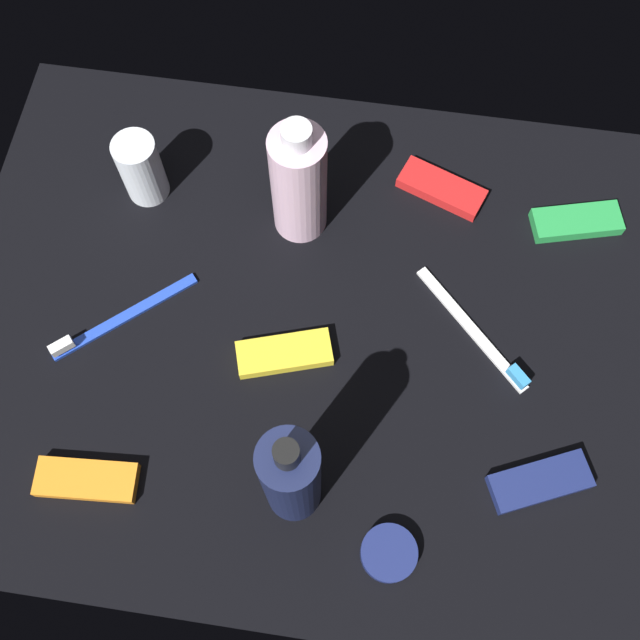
% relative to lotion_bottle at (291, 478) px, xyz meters
% --- Properties ---
extents(ground_plane, '(0.84, 0.64, 0.01)m').
position_rel_lotion_bottle_xyz_m(ground_plane, '(0.00, -0.18, -0.10)').
color(ground_plane, black).
extents(lotion_bottle, '(0.06, 0.06, 0.21)m').
position_rel_lotion_bottle_xyz_m(lotion_bottle, '(0.00, 0.00, 0.00)').
color(lotion_bottle, '#171E42').
rests_on(lotion_bottle, ground_plane).
extents(bodywash_bottle, '(0.06, 0.06, 0.18)m').
position_rel_lotion_bottle_xyz_m(bodywash_bottle, '(0.04, -0.32, -0.01)').
color(bodywash_bottle, silver).
rests_on(bodywash_bottle, ground_plane).
extents(deodorant_stick, '(0.05, 0.05, 0.09)m').
position_rel_lotion_bottle_xyz_m(deodorant_stick, '(0.23, -0.34, -0.05)').
color(deodorant_stick, silver).
rests_on(deodorant_stick, ground_plane).
extents(toothbrush_white, '(0.13, 0.14, 0.02)m').
position_rel_lotion_bottle_xyz_m(toothbrush_white, '(-0.18, -0.20, -0.09)').
color(toothbrush_white, white).
rests_on(toothbrush_white, ground_plane).
extents(toothbrush_blue, '(0.14, 0.13, 0.02)m').
position_rel_lotion_bottle_xyz_m(toothbrush_blue, '(0.23, -0.16, -0.09)').
color(toothbrush_blue, blue).
rests_on(toothbrush_blue, ground_plane).
extents(snack_bar_red, '(0.11, 0.07, 0.01)m').
position_rel_lotion_bottle_xyz_m(snack_bar_red, '(-0.12, -0.38, -0.09)').
color(snack_bar_red, red).
rests_on(snack_bar_red, ground_plane).
extents(snack_bar_yellow, '(0.11, 0.07, 0.01)m').
position_rel_lotion_bottle_xyz_m(snack_bar_yellow, '(0.03, -0.15, -0.09)').
color(snack_bar_yellow, yellow).
rests_on(snack_bar_yellow, ground_plane).
extents(snack_bar_green, '(0.11, 0.07, 0.01)m').
position_rel_lotion_bottle_xyz_m(snack_bar_green, '(-0.28, -0.36, -0.09)').
color(snack_bar_green, green).
rests_on(snack_bar_green, ground_plane).
extents(snack_bar_orange, '(0.11, 0.05, 0.01)m').
position_rel_lotion_bottle_xyz_m(snack_bar_orange, '(0.21, 0.02, -0.09)').
color(snack_bar_orange, orange).
rests_on(snack_bar_orange, ground_plane).
extents(snack_bar_navy, '(0.11, 0.08, 0.01)m').
position_rel_lotion_bottle_xyz_m(snack_bar_navy, '(-0.25, -0.05, -0.09)').
color(snack_bar_navy, navy).
rests_on(snack_bar_navy, ground_plane).
extents(cream_tin_left, '(0.06, 0.06, 0.02)m').
position_rel_lotion_bottle_xyz_m(cream_tin_left, '(-0.10, 0.05, -0.09)').
color(cream_tin_left, navy).
rests_on(cream_tin_left, ground_plane).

